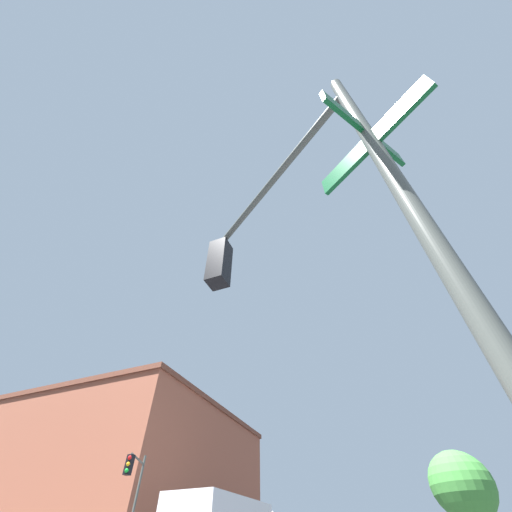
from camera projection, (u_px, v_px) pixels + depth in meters
The scene contains 4 objects.
traffic_signal_near at pixel (278, 235), 3.25m from camera, with size 2.07×2.91×5.27m.
traffic_signal_far at pixel (131, 488), 14.43m from camera, with size 2.43×1.15×5.26m.
building_brick at pixel (128, 489), 26.33m from camera, with size 19.46×17.43×11.30m.
street_tree at pixel (462, 485), 13.24m from camera, with size 2.60×2.60×4.89m.
Camera 1 is at (-8.69, -6.19, 1.25)m, focal length 21.25 mm.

